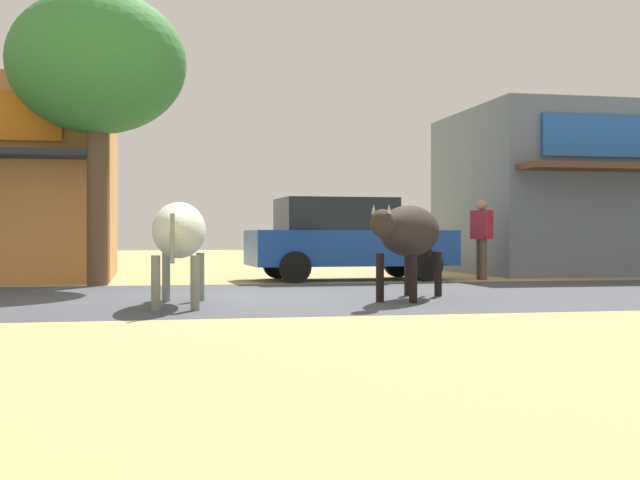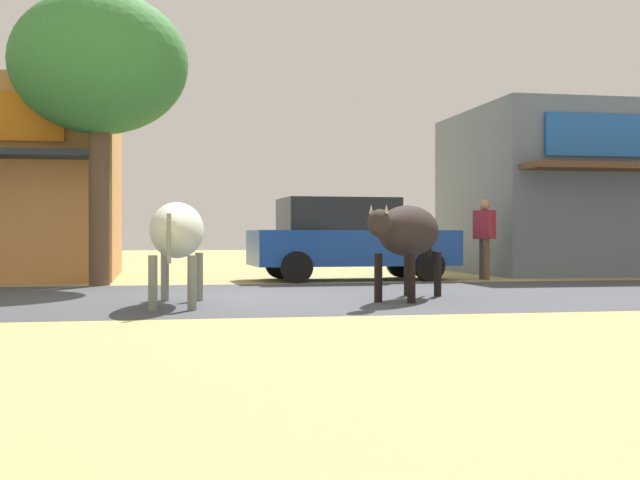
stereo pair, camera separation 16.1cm
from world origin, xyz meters
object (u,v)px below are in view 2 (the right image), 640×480
(cow_near_brown, at_px, (178,231))
(cow_far_dark, at_px, (408,232))
(roadside_tree, at_px, (99,65))
(parked_hatchback_car, at_px, (348,238))
(pedestrian_by_shop, at_px, (484,233))

(cow_near_brown, bearing_deg, cow_far_dark, 6.08)
(roadside_tree, bearing_deg, parked_hatchback_car, 10.68)
(roadside_tree, height_order, pedestrian_by_shop, roadside_tree)
(cow_far_dark, distance_m, pedestrian_by_shop, 5.74)
(parked_hatchback_car, bearing_deg, pedestrian_by_shop, -8.75)
(cow_far_dark, bearing_deg, pedestrian_by_shop, 57.60)
(cow_far_dark, bearing_deg, parked_hatchback_car, 86.34)
(parked_hatchback_car, distance_m, pedestrian_by_shop, 2.78)
(parked_hatchback_car, height_order, pedestrian_by_shop, parked_hatchback_car)
(roadside_tree, distance_m, parked_hatchback_car, 5.78)
(pedestrian_by_shop, bearing_deg, cow_near_brown, -140.36)
(parked_hatchback_car, xyz_separation_m, pedestrian_by_shop, (2.74, -0.42, 0.11))
(cow_far_dark, xyz_separation_m, pedestrian_by_shop, (3.08, 4.85, 0.01))
(parked_hatchback_car, height_order, cow_far_dark, parked_hatchback_car)
(cow_near_brown, relative_size, pedestrian_by_shop, 1.78)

